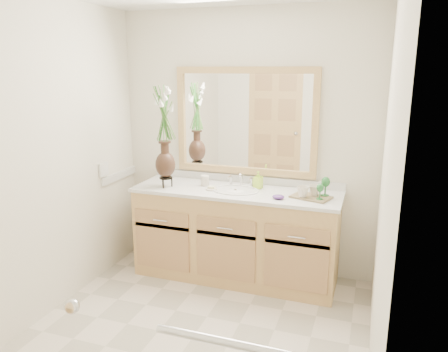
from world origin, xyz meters
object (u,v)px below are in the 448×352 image
at_px(tray, 311,197).
at_px(tumbler, 205,181).
at_px(soap_bottle, 258,181).
at_px(flower_vase, 164,122).

bearing_deg(tray, tumbler, -167.04).
bearing_deg(tray, soap_bottle, -179.53).
xyz_separation_m(flower_vase, soap_bottle, (0.80, 0.23, -0.52)).
distance_m(tumbler, tray, 0.98).
relative_size(flower_vase, soap_bottle, 6.16).
height_order(flower_vase, soap_bottle, flower_vase).
bearing_deg(soap_bottle, tray, -9.03).
xyz_separation_m(flower_vase, tray, (1.29, 0.08, -0.58)).
relative_size(soap_bottle, tray, 0.46).
distance_m(flower_vase, soap_bottle, 0.98).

